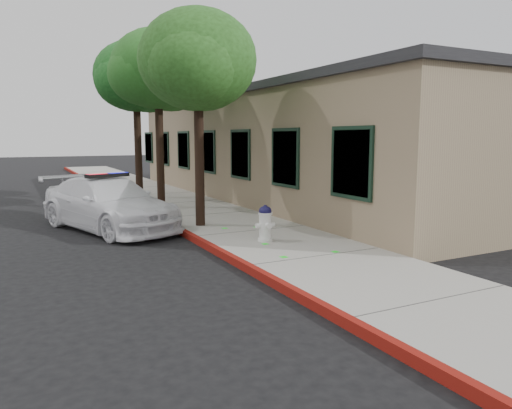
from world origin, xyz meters
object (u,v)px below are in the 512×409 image
object	(u,v)px
fire_hydrant	(265,223)
street_tree_mid	(158,73)
clapboard_building	(297,147)
street_tree_near	(198,65)
street_tree_far	(137,80)
police_car	(109,203)

from	to	relation	value
fire_hydrant	street_tree_mid	distance (m)	7.58
clapboard_building	fire_hydrant	xyz separation A→B (m)	(-5.36, -7.25, -1.56)
street_tree_near	street_tree_far	distance (m)	6.81
street_tree_mid	fire_hydrant	bearing A→B (deg)	-84.54
fire_hydrant	street_tree_mid	size ratio (longest dim) A/B	0.14
clapboard_building	fire_hydrant	size ratio (longest dim) A/B	25.01
fire_hydrant	street_tree_near	xyz separation A→B (m)	(-0.62, 2.57, 3.83)
clapboard_building	fire_hydrant	world-z (taller)	clapboard_building
police_car	fire_hydrant	distance (m)	4.80
street_tree_near	street_tree_mid	bearing A→B (deg)	89.87
police_car	street_tree_near	distance (m)	4.48
clapboard_building	street_tree_mid	distance (m)	6.53
clapboard_building	police_car	bearing A→B (deg)	-157.60
fire_hydrant	street_tree_near	bearing A→B (deg)	106.33
clapboard_building	street_tree_mid	size ratio (longest dim) A/B	3.52
fire_hydrant	street_tree_far	xyz separation A→B (m)	(-0.59, 9.37, 4.15)
clapboard_building	street_tree_near	world-z (taller)	street_tree_near
police_car	street_tree_mid	xyz separation A→B (m)	(2.20, 2.50, 3.90)
fire_hydrant	street_tree_mid	xyz separation A→B (m)	(-0.61, 6.38, 4.05)
clapboard_building	street_tree_near	bearing A→B (deg)	-141.97
police_car	street_tree_near	size ratio (longest dim) A/B	0.94
street_tree_mid	street_tree_far	bearing A→B (deg)	89.68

